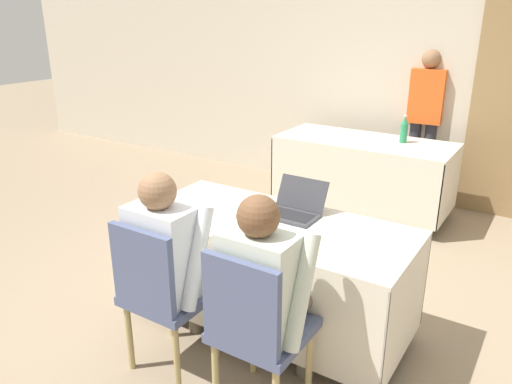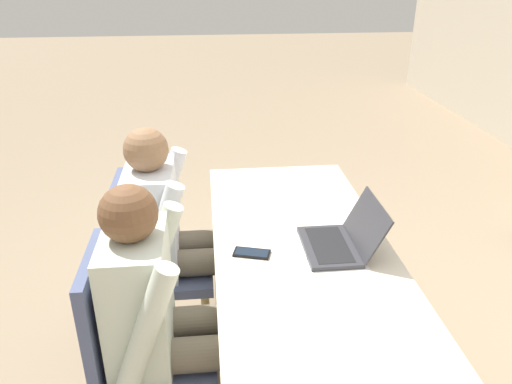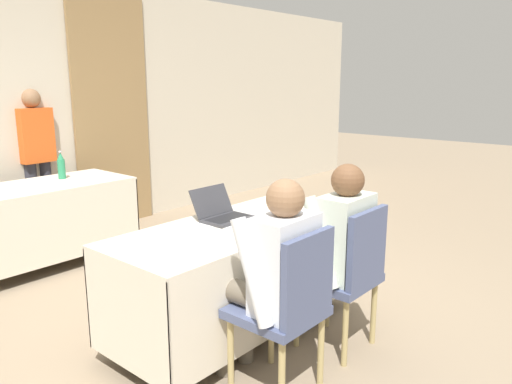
{
  "view_description": "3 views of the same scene",
  "coord_description": "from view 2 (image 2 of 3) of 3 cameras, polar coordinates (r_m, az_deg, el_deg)",
  "views": [
    {
      "loc": [
        1.4,
        -2.4,
        1.96
      ],
      "look_at": [
        0.0,
        -0.2,
        1.0
      ],
      "focal_mm": 35.0,
      "sensor_mm": 36.0,
      "label": 1
    },
    {
      "loc": [
        1.81,
        -0.38,
        1.86
      ],
      "look_at": [
        0.0,
        -0.2,
        1.0
      ],
      "focal_mm": 35.0,
      "sensor_mm": 36.0,
      "label": 2
    },
    {
      "loc": [
        -2.25,
        -2.13,
        1.67
      ],
      "look_at": [
        0.0,
        -0.2,
        1.0
      ],
      "focal_mm": 35.0,
      "sensor_mm": 36.0,
      "label": 3
    }
  ],
  "objects": [
    {
      "name": "person_white_shirt",
      "position": [
        1.92,
        -10.68,
        -13.21
      ],
      "size": [
        0.5,
        0.52,
        1.19
      ],
      "rotation": [
        0.0,
        0.0,
        3.14
      ],
      "color": "#665B4C",
      "rests_on": "ground_plane"
    },
    {
      "name": "ground_plane",
      "position": [
        2.62,
        4.55,
        -20.08
      ],
      "size": [
        24.0,
        24.0,
        0.0
      ],
      "primitive_type": "plane",
      "color": "gray"
    },
    {
      "name": "paper_beside_laptop",
      "position": [
        2.18,
        7.89,
        -5.53
      ],
      "size": [
        0.3,
        0.35,
        0.0
      ],
      "rotation": [
        0.0,
        0.0,
        0.34
      ],
      "color": "white",
      "rests_on": "conference_table_near"
    },
    {
      "name": "chair_near_right",
      "position": [
        2.03,
        -13.37,
        -16.78
      ],
      "size": [
        0.44,
        0.44,
        0.93
      ],
      "rotation": [
        0.0,
        0.0,
        3.14
      ],
      "color": "tan",
      "rests_on": "ground_plane"
    },
    {
      "name": "conference_table_near",
      "position": [
        2.25,
        5.05,
        -9.89
      ],
      "size": [
        1.7,
        0.75,
        0.75
      ],
      "color": "beige",
      "rests_on": "ground_plane"
    },
    {
      "name": "cell_phone",
      "position": [
        2.06,
        -0.48,
        -6.99
      ],
      "size": [
        0.11,
        0.16,
        0.01
      ],
      "rotation": [
        0.0,
        0.0,
        -0.29
      ],
      "color": "black",
      "rests_on": "conference_table_near"
    },
    {
      "name": "paper_centre_table",
      "position": [
        1.99,
        8.74,
        -8.9
      ],
      "size": [
        0.25,
        0.32,
        0.0
      ],
      "rotation": [
        0.0,
        0.0,
        0.13
      ],
      "color": "white",
      "rests_on": "conference_table_near"
    },
    {
      "name": "person_checkered_shirt",
      "position": [
        2.42,
        -9.73,
        -4.25
      ],
      "size": [
        0.5,
        0.52,
        1.19
      ],
      "rotation": [
        0.0,
        0.0,
        3.14
      ],
      "color": "#665B4C",
      "rests_on": "ground_plane"
    },
    {
      "name": "chair_near_left",
      "position": [
        2.52,
        -11.86,
        -7.49
      ],
      "size": [
        0.44,
        0.44,
        0.93
      ],
      "rotation": [
        0.0,
        0.0,
        3.14
      ],
      "color": "tan",
      "rests_on": "ground_plane"
    },
    {
      "name": "laptop",
      "position": [
        2.11,
        9.59,
        -5.39
      ],
      "size": [
        0.33,
        0.31,
        0.21
      ],
      "rotation": [
        0.0,
        0.0,
        -0.0
      ],
      "color": "#333338",
      "rests_on": "conference_table_near"
    }
  ]
}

